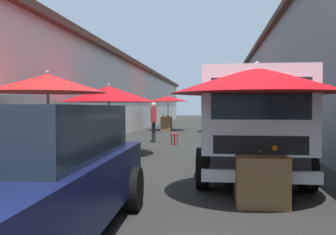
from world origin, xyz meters
name	(u,v)px	position (x,y,z in m)	size (l,w,h in m)	color
ground	(192,141)	(13.50, 0.00, 0.00)	(90.00, 90.00, 0.00)	#282826
building_left_whitewash	(54,95)	(15.75, 7.14, 2.03)	(49.80, 7.50, 4.04)	silver
fruit_stall_near_right	(257,94)	(4.24, -1.61, 1.62)	(2.66, 2.66, 2.13)	#9E9EA3
fruit_stall_far_left	(168,103)	(19.72, 1.86, 1.63)	(2.37, 2.37, 2.15)	#9E9EA3
fruit_stall_far_right	(224,98)	(18.69, -1.44, 1.92)	(2.61, 2.61, 2.44)	#9E9EA3
fruit_stall_near_left	(50,95)	(5.44, 2.33, 1.67)	(2.37, 2.37, 2.16)	#9E9EA3
fruit_stall_mid_lane	(108,99)	(8.70, 2.12, 1.67)	(2.77, 2.77, 2.11)	#9E9EA3
hatchback_car	(27,174)	(2.09, 0.94, 0.74)	(3.97, 2.05, 1.45)	#0F1438
delivery_truck	(250,127)	(5.54, -1.64, 1.04)	(4.93, 2.00, 2.08)	black
vendor_by_crates	(154,119)	(12.72, 1.49, 0.93)	(0.63, 0.31, 1.61)	#232328
vendor_in_shade	(215,117)	(14.86, -0.98, 0.98)	(0.31, 0.65, 1.68)	navy
parked_scooter	(110,136)	(10.33, 2.58, 0.45)	(1.66, 0.60, 1.14)	black
plastic_stool	(174,136)	(11.86, 0.55, 0.33)	(0.30, 0.30, 0.43)	red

